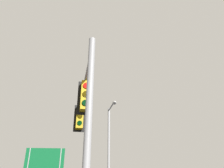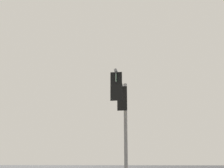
{
  "view_description": "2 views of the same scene",
  "coord_description": "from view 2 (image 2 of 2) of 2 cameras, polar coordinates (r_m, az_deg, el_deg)",
  "views": [
    {
      "loc": [
        -11.62,
        -6.69,
        1.55
      ],
      "look_at": [
        -3.89,
        -7.39,
        5.24
      ],
      "focal_mm": 35.0,
      "sensor_mm": 36.0,
      "label": 1
    },
    {
      "loc": [
        11.63,
        -2.98,
        1.22
      ],
      "look_at": [
        -2.07,
        -6.41,
        4.82
      ],
      "focal_mm": 50.0,
      "sensor_mm": 36.0,
      "label": 2
    }
  ],
  "objects": [
    {
      "name": "signal_pole_near",
      "position": [
        16.25,
        1.86,
        -4.18
      ],
      "size": [
        4.94,
        0.88,
        5.81
      ],
      "color": "gray",
      "rests_on": "ground_plane"
    }
  ]
}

